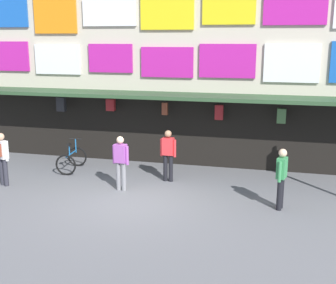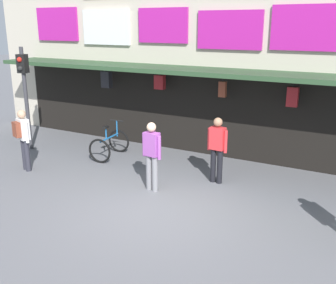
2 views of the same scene
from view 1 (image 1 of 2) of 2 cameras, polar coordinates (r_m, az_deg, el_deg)
ground_plane at (r=12.66m, az=-4.58°, el=-7.62°), size 80.00×80.00×0.00m
shopfront at (r=16.22m, az=0.43°, el=11.37°), size 18.00×2.60×8.00m
bicycle_parked at (r=15.67m, az=-12.39°, el=-2.24°), size 0.83×1.23×1.05m
pedestrian_in_blue at (r=14.04m, az=0.05°, el=-1.24°), size 0.53×0.37×1.68m
pedestrian_in_green at (r=12.12m, az=14.50°, el=-4.23°), size 0.30×0.52×1.68m
pedestrian_in_red at (r=13.26m, az=-6.16°, el=-2.36°), size 0.53×0.26×1.68m
pedestrian_in_purple at (r=14.54m, az=-20.77°, el=-1.62°), size 0.51×0.44×1.68m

